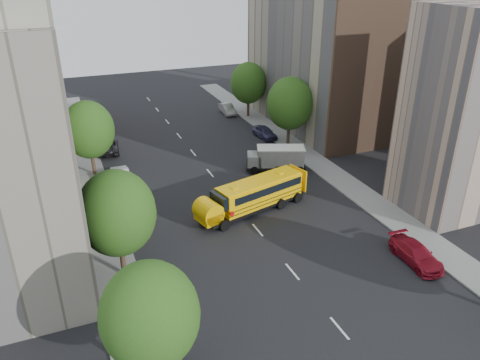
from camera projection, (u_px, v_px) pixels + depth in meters
ground at (248, 219)px, 39.56m from camera, size 120.00×120.00×0.00m
sidewalk_left at (101, 216)px, 39.82m from camera, size 3.00×80.00×0.12m
sidewalk_right at (333, 174)px, 47.61m from camera, size 3.00×80.00×0.12m
lane_markings at (210, 173)px, 47.93m from camera, size 0.15×64.00×0.01m
building_left_redbrick at (11, 86)px, 54.11m from camera, size 10.00×15.00×13.00m
building_right_near at (473, 113)px, 38.24m from camera, size 10.00×7.00×17.00m
building_right_far at (319, 55)px, 58.54m from camera, size 10.00×22.00×18.00m
building_right_sidewall at (372, 73)px, 49.33m from camera, size 10.10×0.30×18.00m
street_tree_0 at (150, 315)px, 22.12m from camera, size 4.80×4.80×7.41m
street_tree_1 at (117, 213)px, 30.36m from camera, size 5.12×5.12×7.90m
street_tree_2 at (88, 130)px, 45.48m from camera, size 4.99×4.99×7.71m
street_tree_4 at (290, 104)px, 52.83m from camera, size 5.25×5.25×8.10m
street_tree_5 at (248, 83)px, 63.03m from camera, size 4.86×4.86×7.51m
school_bus at (252, 195)px, 40.13m from camera, size 10.23×4.76×2.82m
safari_truck at (276, 158)px, 47.97m from camera, size 6.34×4.14×2.57m
parked_car_0 at (154, 291)px, 29.89m from camera, size 1.95×4.25×1.41m
parked_car_1 at (121, 175)px, 45.61m from camera, size 1.75×4.64×1.51m
parked_car_2 at (108, 146)px, 52.95m from camera, size 2.75×5.12×1.37m
parked_car_3 at (416, 254)px, 33.64m from camera, size 2.09×4.77×1.36m
parked_car_4 at (265, 132)px, 57.12m from camera, size 2.05×4.26×1.40m
parked_car_5 at (227, 109)px, 66.06m from camera, size 1.67×4.29×1.39m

